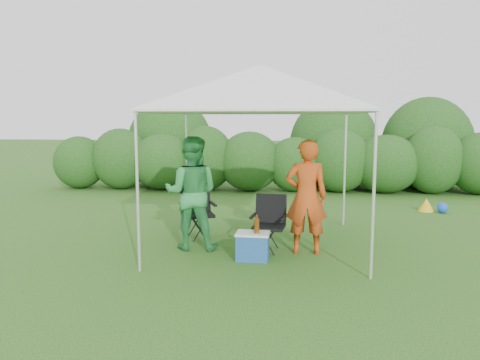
# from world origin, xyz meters

# --- Properties ---
(ground) EXTENTS (70.00, 70.00, 0.00)m
(ground) POSITION_xyz_m (0.00, 0.00, 0.00)
(ground) COLOR #356520
(hedge) EXTENTS (12.65, 1.53, 1.80)m
(hedge) POSITION_xyz_m (0.15, 6.00, 0.83)
(hedge) COLOR #25541B
(hedge) RESTS_ON ground
(canopy) EXTENTS (3.10, 3.10, 2.83)m
(canopy) POSITION_xyz_m (0.00, 0.50, 2.46)
(canopy) COLOR silver
(canopy) RESTS_ON ground
(chair_right) EXTENTS (0.57, 0.53, 0.85)m
(chair_right) POSITION_xyz_m (0.17, 0.20, 0.48)
(chair_right) COLOR black
(chair_right) RESTS_ON ground
(chair_left) EXTENTS (0.69, 0.66, 0.91)m
(chair_left) POSITION_xyz_m (-1.09, 0.84, 0.52)
(chair_left) COLOR black
(chair_left) RESTS_ON ground
(man) EXTENTS (0.63, 0.42, 1.71)m
(man) POSITION_xyz_m (0.72, 0.07, 0.85)
(man) COLOR #C44416
(man) RESTS_ON ground
(woman) EXTENTS (0.86, 0.68, 1.74)m
(woman) POSITION_xyz_m (-1.03, 0.16, 0.87)
(woman) COLOR green
(woman) RESTS_ON ground
(cooler) EXTENTS (0.49, 0.36, 0.40)m
(cooler) POSITION_xyz_m (-0.04, -0.35, 0.20)
(cooler) COLOR #21549B
(cooler) RESTS_ON ground
(bottle) EXTENTS (0.07, 0.07, 0.27)m
(bottle) POSITION_xyz_m (0.02, -0.39, 0.53)
(bottle) COLOR #592D0C
(bottle) RESTS_ON cooler
(lawn_toy) EXTENTS (0.56, 0.47, 0.28)m
(lawn_toy) POSITION_xyz_m (3.53, 3.49, 0.13)
(lawn_toy) COLOR gold
(lawn_toy) RESTS_ON ground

